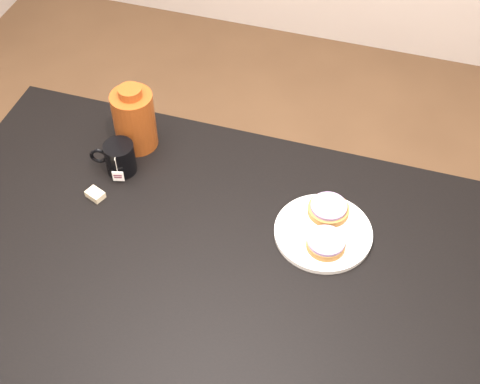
{
  "coord_description": "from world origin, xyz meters",
  "views": [
    {
      "loc": [
        0.37,
        -0.87,
        2.04
      ],
      "look_at": [
        0.05,
        0.18,
        0.81
      ],
      "focal_mm": 50.0,
      "sensor_mm": 36.0,
      "label": 1
    }
  ],
  "objects_px": {
    "bagel_front": "(326,243)",
    "teabag_pouch": "(95,194)",
    "plate": "(323,232)",
    "bagel_package": "(134,119)",
    "table": "(201,277)",
    "bagel_back": "(328,209)",
    "mug": "(119,158)"
  },
  "relations": [
    {
      "from": "bagel_front",
      "to": "teabag_pouch",
      "type": "distance_m",
      "value": 0.6
    },
    {
      "from": "plate",
      "to": "bagel_package",
      "type": "xyz_separation_m",
      "value": [
        -0.56,
        0.16,
        0.08
      ]
    },
    {
      "from": "table",
      "to": "bagel_back",
      "type": "xyz_separation_m",
      "value": [
        0.26,
        0.22,
        0.11
      ]
    },
    {
      "from": "teabag_pouch",
      "to": "mug",
      "type": "bearing_deg",
      "value": 77.36
    },
    {
      "from": "bagel_back",
      "to": "teabag_pouch",
      "type": "relative_size",
      "value": 2.97
    },
    {
      "from": "plate",
      "to": "bagel_package",
      "type": "relative_size",
      "value": 1.24
    },
    {
      "from": "plate",
      "to": "mug",
      "type": "distance_m",
      "value": 0.56
    },
    {
      "from": "plate",
      "to": "bagel_back",
      "type": "height_order",
      "value": "bagel_back"
    },
    {
      "from": "table",
      "to": "mug",
      "type": "relative_size",
      "value": 10.99
    },
    {
      "from": "plate",
      "to": "bagel_front",
      "type": "distance_m",
      "value": 0.05
    },
    {
      "from": "table",
      "to": "mug",
      "type": "distance_m",
      "value": 0.38
    },
    {
      "from": "mug",
      "to": "teabag_pouch",
      "type": "xyz_separation_m",
      "value": [
        -0.02,
        -0.11,
        -0.04
      ]
    },
    {
      "from": "plate",
      "to": "bagel_back",
      "type": "relative_size",
      "value": 1.8
    },
    {
      "from": "plate",
      "to": "bagel_front",
      "type": "xyz_separation_m",
      "value": [
        0.01,
        -0.04,
        0.02
      ]
    },
    {
      "from": "bagel_front",
      "to": "mug",
      "type": "relative_size",
      "value": 1.02
    },
    {
      "from": "bagel_back",
      "to": "bagel_front",
      "type": "bearing_deg",
      "value": -81.08
    },
    {
      "from": "plate",
      "to": "bagel_back",
      "type": "distance_m",
      "value": 0.06
    },
    {
      "from": "bagel_package",
      "to": "bagel_back",
      "type": "bearing_deg",
      "value": -10.33
    },
    {
      "from": "mug",
      "to": "teabag_pouch",
      "type": "distance_m",
      "value": 0.12
    },
    {
      "from": "plate",
      "to": "bagel_package",
      "type": "height_order",
      "value": "bagel_package"
    },
    {
      "from": "bagel_package",
      "to": "mug",
      "type": "bearing_deg",
      "value": -91.15
    },
    {
      "from": "table",
      "to": "bagel_package",
      "type": "relative_size",
      "value": 7.26
    },
    {
      "from": "plate",
      "to": "bagel_front",
      "type": "relative_size",
      "value": 1.84
    },
    {
      "from": "bagel_front",
      "to": "plate",
      "type": "bearing_deg",
      "value": 108.33
    },
    {
      "from": "mug",
      "to": "bagel_package",
      "type": "bearing_deg",
      "value": 75.17
    },
    {
      "from": "bagel_back",
      "to": "table",
      "type": "bearing_deg",
      "value": -140.7
    },
    {
      "from": "bagel_back",
      "to": "bagel_package",
      "type": "bearing_deg",
      "value": 169.67
    },
    {
      "from": "mug",
      "to": "bagel_package",
      "type": "xyz_separation_m",
      "value": [
        0.0,
        0.11,
        0.04
      ]
    },
    {
      "from": "table",
      "to": "teabag_pouch",
      "type": "height_order",
      "value": "teabag_pouch"
    },
    {
      "from": "bagel_front",
      "to": "mug",
      "type": "distance_m",
      "value": 0.58
    },
    {
      "from": "bagel_package",
      "to": "plate",
      "type": "bearing_deg",
      "value": -16.31
    },
    {
      "from": "mug",
      "to": "bagel_package",
      "type": "relative_size",
      "value": 0.66
    }
  ]
}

